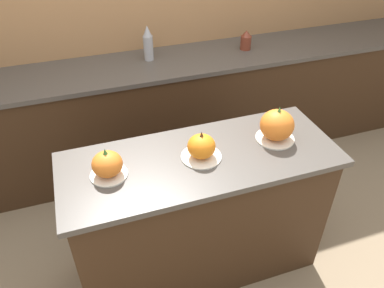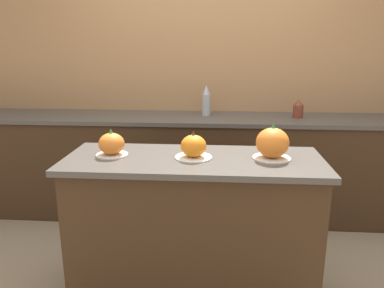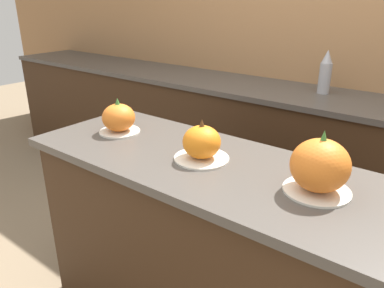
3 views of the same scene
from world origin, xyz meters
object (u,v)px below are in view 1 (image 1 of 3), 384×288
Objects in this scene: pumpkin_cake_right at (277,126)px; bottle_tall at (148,44)px; pumpkin_cake_left at (107,165)px; pumpkin_cake_center at (202,147)px; bottle_short at (246,40)px.

pumpkin_cake_right is 0.81× the size of bottle_tall.
pumpkin_cake_left is 0.87× the size of pumpkin_cake_right.
pumpkin_cake_right is (0.45, 0.02, 0.02)m from pumpkin_cake_center.
pumpkin_cake_center is at bearing -1.52° from pumpkin_cake_left.
bottle_short is (0.81, -0.06, -0.05)m from bottle_tall.
pumpkin_cake_left is at bearing 178.48° from pumpkin_cake_center.
bottle_tall is 0.82m from bottle_short.
pumpkin_cake_right reaches higher than pumpkin_cake_left.
bottle_short is at bearing 72.44° from pumpkin_cake_right.
bottle_short reaches higher than pumpkin_cake_center.
pumpkin_cake_left is 0.87× the size of pumpkin_cake_center.
bottle_short is (0.83, 1.22, 0.03)m from pumpkin_cake_center.
pumpkin_cake_left is 1.37m from bottle_tall.
bottle_short is at bearing 42.35° from pumpkin_cake_left.
pumpkin_cake_center is 0.99× the size of pumpkin_cake_right.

